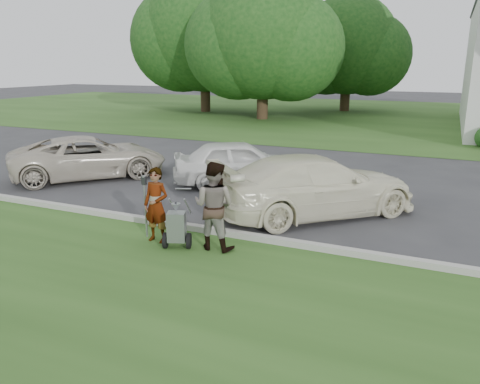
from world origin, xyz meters
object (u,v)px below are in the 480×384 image
Objects in this scene: tree_back at (348,50)px; tree_left at (263,41)px; striping_cart at (177,227)px; car_b at (240,162)px; parking_meter_near at (145,199)px; tree_far at (204,36)px; person_left at (156,206)px; person_right at (214,206)px; car_a at (89,157)px; car_c at (316,186)px.

tree_left is at bearing -116.57° from tree_back.
car_b is (-0.97, 5.40, 0.26)m from striping_cart.
parking_meter_near is at bearing -86.37° from tree_back.
striping_cart is at bearing -63.22° from tree_far.
tree_left is 8.73× the size of striping_cart.
car_b is at bearing 96.67° from person_left.
tree_left is 0.91× the size of tree_far.
tree_back is 30.64m from person_right.
person_left reaches higher than striping_cart.
tree_far is 2.32× the size of car_a.
tree_left is 23.37m from parking_meter_near.
person_left is at bearing -85.70° from tree_back.
tree_far is at bearing -1.68° from car_b.
tree_back reaches higher than parking_meter_near.
car_c is at bearing -56.04° from tree_far.
tree_left is 23.96m from striping_cart.
car_c is (2.03, 3.36, 0.31)m from striping_cart.
parking_meter_near is (-0.37, 0.13, 0.07)m from person_left.
car_a is at bearing -30.63° from person_right.
tree_left is 18.59m from car_b.
tree_back reaches higher than car_c.
tree_left reaches higher than tree_back.
car_a is (-5.39, 4.09, -0.11)m from person_left.
car_c is (4.89, -27.11, -3.97)m from tree_back.
person_right is at bearing 0.56° from striping_cart.
parking_meter_near is (-1.67, -0.02, -0.03)m from person_right.
person_left is at bearing -74.29° from tree_left.
tree_far is 23.86m from car_b.
car_b reaches higher than car_a.
person_right is at bearing 112.36° from car_c.
car_a is at bearing 70.89° from car_b.
person_left is at bearing -64.14° from tree_far.
tree_left reaches higher than car_a.
striping_cart is 1.07m from parking_meter_near.
person_left is 0.32× the size of car_a.
tree_left is 8.95m from tree_back.
striping_cart is (12.86, -25.48, -5.24)m from tree_far.
car_a is at bearing -72.03° from tree_far.
tree_far is at bearing -10.70° from car_c.
tree_left reaches higher than striping_cart.
car_a is (-3.11, -26.25, -4.03)m from tree_back.
striping_cart is at bearing -11.00° from person_left.
person_right is 3.35m from car_c.
tree_far is 1.21× the size of tree_back.
person_right is 1.67m from parking_meter_near.
tree_back is 25.46m from car_b.
car_c reaches higher than car_b.
car_c is (8.89, -19.11, -4.35)m from tree_left.
car_a is 5.14m from car_b.
car_c is at bearing -65.06° from tree_left.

